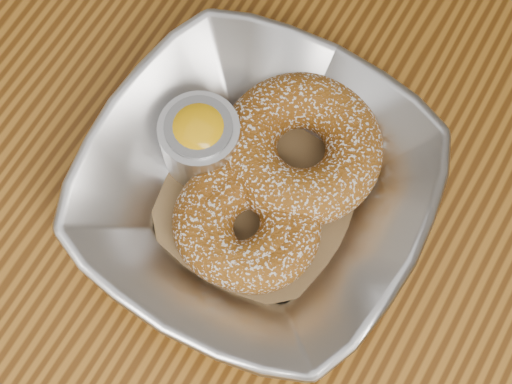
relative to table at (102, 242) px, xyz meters
The scene contains 8 objects.
ground_plane 0.65m from the table, ahead, with size 4.00×4.00×0.00m, color #565659.
table is the anchor object (origin of this frame).
serving_bowl 0.18m from the table, 28.54° to the left, with size 0.23×0.23×0.06m, color silver.
parchment 0.17m from the table, 28.54° to the left, with size 0.14×0.14×0.00m, color brown.
donut_back 0.21m from the table, 40.37° to the left, with size 0.11×0.11×0.04m, color brown.
donut_front 0.17m from the table, 18.67° to the left, with size 0.09×0.09×0.03m, color brown.
donut_extra 0.18m from the table, 17.95° to the left, with size 0.09×0.09×0.03m, color brown.
ramekin 0.16m from the table, 50.54° to the left, with size 0.06×0.06×0.05m.
Camera 1 is at (0.20, -0.10, 1.27)m, focal length 55.00 mm.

